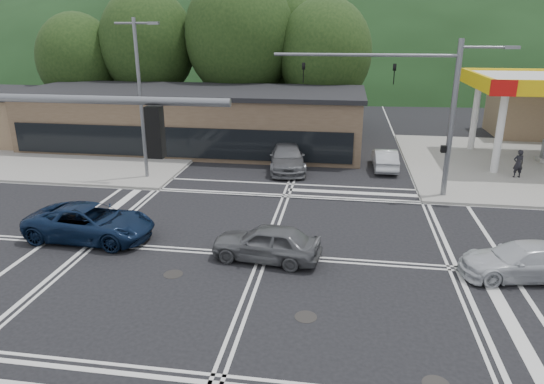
# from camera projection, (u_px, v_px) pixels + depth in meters

# --- Properties ---
(ground) EXTENTS (120.00, 120.00, 0.00)m
(ground) POSITION_uv_depth(u_px,v_px,m) (264.00, 255.00, 19.04)
(ground) COLOR black
(ground) RESTS_ON ground
(sidewalk_ne) EXTENTS (16.00, 16.00, 0.15)m
(sidewalk_ne) POSITION_uv_depth(u_px,v_px,m) (534.00, 166.00, 30.91)
(sidewalk_ne) COLOR gray
(sidewalk_ne) RESTS_ON ground
(sidewalk_nw) EXTENTS (16.00, 16.00, 0.15)m
(sidewalk_nw) POSITION_uv_depth(u_px,v_px,m) (95.00, 149.00, 35.17)
(sidewalk_nw) COLOR gray
(sidewalk_nw) RESTS_ON ground
(commercial_row) EXTENTS (24.00, 8.00, 4.00)m
(commercial_row) POSITION_uv_depth(u_px,v_px,m) (194.00, 121.00, 35.43)
(commercial_row) COLOR brown
(commercial_row) RESTS_ON ground
(hill_north) EXTENTS (252.00, 126.00, 140.00)m
(hill_north) POSITION_uv_depth(u_px,v_px,m) (334.00, 69.00, 103.22)
(hill_north) COLOR #183216
(hill_north) RESTS_ON ground
(tree_n_a) EXTENTS (8.00, 8.00, 11.75)m
(tree_n_a) POSITION_uv_depth(u_px,v_px,m) (148.00, 44.00, 41.16)
(tree_n_a) COLOR #382619
(tree_n_a) RESTS_ON ground
(tree_n_b) EXTENTS (9.00, 9.00, 12.98)m
(tree_n_b) POSITION_uv_depth(u_px,v_px,m) (240.00, 36.00, 39.81)
(tree_n_b) COLOR #382619
(tree_n_b) RESTS_ON ground
(tree_n_c) EXTENTS (7.60, 7.60, 10.87)m
(tree_n_c) POSITION_uv_depth(u_px,v_px,m) (325.00, 53.00, 39.24)
(tree_n_c) COLOR #382619
(tree_n_c) RESTS_ON ground
(tree_n_d) EXTENTS (6.80, 6.80, 9.76)m
(tree_n_d) POSITION_uv_depth(u_px,v_px,m) (78.00, 60.00, 41.50)
(tree_n_d) COLOR #382619
(tree_n_d) RESTS_ON ground
(tree_n_e) EXTENTS (8.40, 8.40, 11.98)m
(tree_n_e) POSITION_uv_depth(u_px,v_px,m) (293.00, 43.00, 43.20)
(tree_n_e) COLOR #382619
(tree_n_e) RESTS_ON ground
(streetlight_nw) EXTENTS (2.50, 0.25, 9.00)m
(streetlight_nw) POSITION_uv_depth(u_px,v_px,m) (141.00, 92.00, 27.02)
(streetlight_nw) COLOR slate
(streetlight_nw) RESTS_ON ground
(signal_mast_ne) EXTENTS (11.65, 0.30, 8.00)m
(signal_mast_ne) POSITION_uv_depth(u_px,v_px,m) (428.00, 100.00, 24.08)
(signal_mast_ne) COLOR slate
(signal_mast_ne) RESTS_ON ground
(car_blue_west) EXTENTS (5.44, 2.72, 1.48)m
(car_blue_west) POSITION_uv_depth(u_px,v_px,m) (90.00, 222.00, 20.33)
(car_blue_west) COLOR #0C1C38
(car_blue_west) RESTS_ON ground
(car_grey_center) EXTENTS (4.35, 2.18, 1.42)m
(car_grey_center) POSITION_uv_depth(u_px,v_px,m) (266.00, 242.00, 18.50)
(car_grey_center) COLOR #595B5E
(car_grey_center) RESTS_ON ground
(car_silver_east) EXTENTS (4.61, 2.42, 1.27)m
(car_silver_east) POSITION_uv_depth(u_px,v_px,m) (523.00, 261.00, 17.22)
(car_silver_east) COLOR silver
(car_silver_east) RESTS_ON ground
(car_queue_a) EXTENTS (1.47, 3.99, 1.30)m
(car_queue_a) POSITION_uv_depth(u_px,v_px,m) (385.00, 159.00, 30.37)
(car_queue_a) COLOR silver
(car_queue_a) RESTS_ON ground
(car_queue_b) EXTENTS (2.21, 4.31, 1.41)m
(car_queue_b) POSITION_uv_depth(u_px,v_px,m) (322.00, 142.00, 34.66)
(car_queue_b) COLOR beige
(car_queue_b) RESTS_ON ground
(car_northbound) EXTENTS (2.99, 5.60, 1.54)m
(car_northbound) POSITION_uv_depth(u_px,v_px,m) (287.00, 157.00, 30.29)
(car_northbound) COLOR #5E6063
(car_northbound) RESTS_ON ground
(pedestrian) EXTENTS (0.67, 0.50, 1.65)m
(pedestrian) POSITION_uv_depth(u_px,v_px,m) (518.00, 164.00, 28.15)
(pedestrian) COLOR black
(pedestrian) RESTS_ON sidewalk_ne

